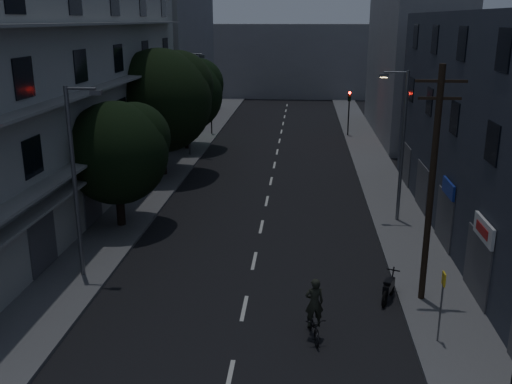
# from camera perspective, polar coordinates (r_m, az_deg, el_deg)

# --- Properties ---
(ground) EXTENTS (160.00, 160.00, 0.00)m
(ground) POSITION_cam_1_polar(r_m,az_deg,el_deg) (39.52, 1.55, 1.30)
(ground) COLOR black
(ground) RESTS_ON ground
(sidewalk_left) EXTENTS (3.00, 90.00, 0.15)m
(sidewalk_left) POSITION_cam_1_polar(r_m,az_deg,el_deg) (40.59, -9.08, 1.62)
(sidewalk_left) COLOR #565659
(sidewalk_left) RESTS_ON ground
(sidewalk_right) EXTENTS (3.00, 90.00, 0.15)m
(sidewalk_right) POSITION_cam_1_polar(r_m,az_deg,el_deg) (39.82, 12.39, 1.13)
(sidewalk_right) COLOR #565659
(sidewalk_right) RESTS_ON ground
(lane_markings) EXTENTS (0.15, 60.50, 0.01)m
(lane_markings) POSITION_cam_1_polar(r_m,az_deg,el_deg) (45.56, 2.00, 3.41)
(lane_markings) COLOR beige
(lane_markings) RESTS_ON ground
(building_left) EXTENTS (7.00, 36.00, 14.00)m
(building_left) POSITION_cam_1_polar(r_m,az_deg,el_deg) (34.24, -19.83, 9.83)
(building_left) COLOR #9F9F9B
(building_left) RESTS_ON ground
(building_far_left) EXTENTS (6.00, 20.00, 16.00)m
(building_far_left) POSITION_cam_1_polar(r_m,az_deg,el_deg) (62.67, -8.52, 14.32)
(building_far_left) COLOR slate
(building_far_left) RESTS_ON ground
(building_far_right) EXTENTS (6.00, 20.00, 13.00)m
(building_far_right) POSITION_cam_1_polar(r_m,az_deg,el_deg) (56.05, 15.27, 12.10)
(building_far_right) COLOR slate
(building_far_right) RESTS_ON ground
(building_far_end) EXTENTS (24.00, 8.00, 10.00)m
(building_far_end) POSITION_cam_1_polar(r_m,az_deg,el_deg) (83.23, 3.38, 13.00)
(building_far_end) COLOR slate
(building_far_end) RESTS_ON ground
(tree_near) EXTENTS (5.32, 5.32, 6.56)m
(tree_near) POSITION_cam_1_polar(r_m,az_deg,el_deg) (30.14, -13.67, 4.21)
(tree_near) COLOR black
(tree_near) RESTS_ON sidewalk_left
(tree_mid) EXTENTS (7.05, 7.05, 8.67)m
(tree_mid) POSITION_cam_1_polar(r_m,az_deg,el_deg) (39.81, -9.42, 9.38)
(tree_mid) COLOR black
(tree_mid) RESTS_ON sidewalk_left
(tree_far) EXTENTS (6.14, 6.14, 7.59)m
(tree_far) POSITION_cam_1_polar(r_m,az_deg,el_deg) (48.11, -6.96, 9.95)
(tree_far) COLOR black
(tree_far) RESTS_ON sidewalk_left
(traffic_signal_far_right) EXTENTS (0.28, 0.37, 4.10)m
(traffic_signal_far_right) POSITION_cam_1_polar(r_m,az_deg,el_deg) (54.13, 9.30, 8.69)
(traffic_signal_far_right) COLOR black
(traffic_signal_far_right) RESTS_ON sidewalk_right
(traffic_signal_far_left) EXTENTS (0.28, 0.37, 4.10)m
(traffic_signal_far_left) POSITION_cam_1_polar(r_m,az_deg,el_deg) (54.36, -4.52, 8.89)
(traffic_signal_far_left) COLOR black
(traffic_signal_far_left) RESTS_ON sidewalk_left
(street_lamp_left_near) EXTENTS (1.51, 0.25, 8.00)m
(street_lamp_left_near) POSITION_cam_1_polar(r_m,az_deg,el_deg) (24.26, -17.50, 1.72)
(street_lamp_left_near) COLOR slate
(street_lamp_left_near) RESTS_ON sidewalk_left
(street_lamp_right) EXTENTS (1.51, 0.25, 8.00)m
(street_lamp_right) POSITION_cam_1_polar(r_m,az_deg,el_deg) (30.88, 14.27, 5.12)
(street_lamp_right) COLOR slate
(street_lamp_right) RESTS_ON sidewalk_right
(street_lamp_left_far) EXTENTS (1.51, 0.25, 8.00)m
(street_lamp_left_far) POSITION_cam_1_polar(r_m,az_deg,el_deg) (45.67, -6.65, 9.21)
(street_lamp_left_far) COLOR #53575A
(street_lamp_left_far) RESTS_ON sidewalk_left
(utility_pole) EXTENTS (1.80, 0.24, 9.00)m
(utility_pole) POSITION_cam_1_polar(r_m,az_deg,el_deg) (21.97, 17.17, 0.93)
(utility_pole) COLOR black
(utility_pole) RESTS_ON sidewalk_right
(bus_stop_sign) EXTENTS (0.06, 0.35, 2.52)m
(bus_stop_sign) POSITION_cam_1_polar(r_m,az_deg,el_deg) (20.14, 18.12, -9.71)
(bus_stop_sign) COLOR #595B60
(bus_stop_sign) RESTS_ON sidewalk_right
(motorcycle) EXTENTS (0.87, 1.76, 1.19)m
(motorcycle) POSITION_cam_1_polar(r_m,az_deg,el_deg) (23.31, 13.12, -9.41)
(motorcycle) COLOR black
(motorcycle) RESTS_ON ground
(cyclist) EXTENTS (0.95, 1.86, 2.25)m
(cyclist) POSITION_cam_1_polar(r_m,az_deg,el_deg) (20.20, 5.80, -12.44)
(cyclist) COLOR black
(cyclist) RESTS_ON ground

